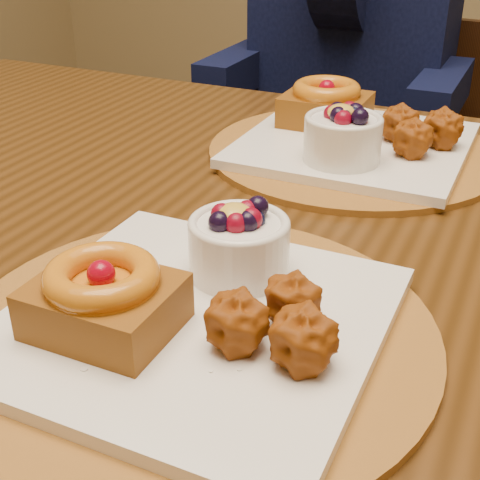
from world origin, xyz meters
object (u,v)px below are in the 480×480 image
object	(u,v)px
place_setting_near	(195,307)
diner	(355,9)
dining_table	(292,285)
place_setting_far	(352,136)
chair_far	(429,199)

from	to	relation	value
place_setting_near	diner	size ratio (longest dim) A/B	0.48
dining_table	place_setting_far	size ratio (longest dim) A/B	4.21
place_setting_far	chair_far	size ratio (longest dim) A/B	0.46
chair_far	dining_table	bearing A→B (deg)	-87.56
dining_table	place_setting_near	xyz separation A→B (m)	(-0.00, -0.22, 0.10)
place_setting_near	place_setting_far	bearing A→B (deg)	90.09
dining_table	diner	xyz separation A→B (m)	(-0.17, 0.78, 0.17)
dining_table	place_setting_near	world-z (taller)	place_setting_near
place_setting_near	place_setting_far	distance (m)	0.43
dining_table	place_setting_far	distance (m)	0.24
place_setting_far	diner	distance (m)	0.60
place_setting_near	chair_far	size ratio (longest dim) A/B	0.46
dining_table	place_setting_near	size ratio (longest dim) A/B	4.21
place_setting_far	diner	world-z (taller)	diner
place_setting_near	place_setting_far	world-z (taller)	place_setting_far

